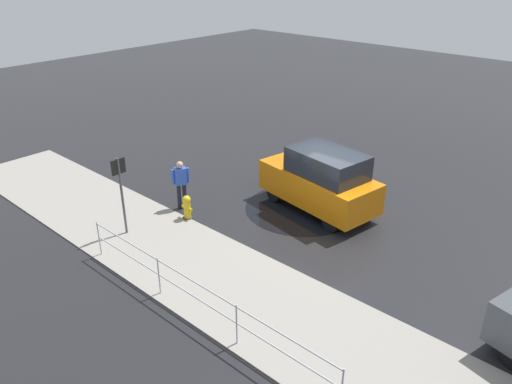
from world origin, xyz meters
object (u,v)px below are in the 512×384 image
object	(u,v)px
pedestrian	(181,181)
sign_post	(121,185)
fire_hydrant	(187,208)
moving_hatchback	(321,180)

from	to	relation	value
pedestrian	sign_post	distance (m)	2.27
fire_hydrant	pedestrian	xyz separation A→B (m)	(0.70, -0.39, 0.56)
fire_hydrant	sign_post	xyz separation A→B (m)	(0.66, 1.80, 1.18)
sign_post	pedestrian	bearing A→B (deg)	-88.91
moving_hatchback	fire_hydrant	xyz separation A→B (m)	(2.67, 3.27, -0.63)
moving_hatchback	pedestrian	size ratio (longest dim) A/B	2.54
fire_hydrant	sign_post	size ratio (longest dim) A/B	0.33
pedestrian	sign_post	size ratio (longest dim) A/B	0.68
moving_hatchback	sign_post	bearing A→B (deg)	56.71
moving_hatchback	fire_hydrant	bearing A→B (deg)	50.78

